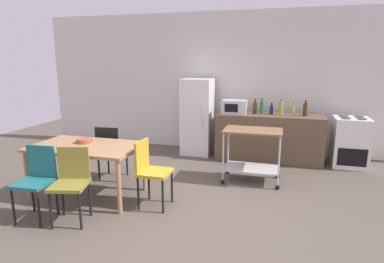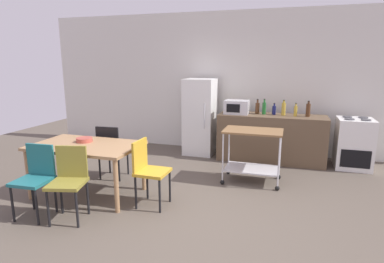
{
  "view_description": "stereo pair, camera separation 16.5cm",
  "coord_description": "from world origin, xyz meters",
  "views": [
    {
      "loc": [
        1.05,
        -3.58,
        1.9
      ],
      "look_at": [
        -0.26,
        1.2,
        0.8
      ],
      "focal_mm": 29.8,
      "sensor_mm": 36.0,
      "label": 1
    },
    {
      "loc": [
        1.21,
        -3.54,
        1.9
      ],
      "look_at": [
        -0.26,
        1.2,
        0.8
      ],
      "focal_mm": 29.8,
      "sensor_mm": 36.0,
      "label": 2
    }
  ],
  "objects": [
    {
      "name": "bottle_sparkling_water",
      "position": [
        0.93,
        2.68,
        0.99
      ],
      "size": [
        0.07,
        0.07,
        0.22
      ],
      "color": "navy",
      "rests_on": "kitchen_counter"
    },
    {
      "name": "dining_table",
      "position": [
        -1.51,
        0.17,
        0.67
      ],
      "size": [
        1.5,
        0.9,
        0.75
      ],
      "color": "#A37A51",
      "rests_on": "ground_plane"
    },
    {
      "name": "microwave",
      "position": [
        0.23,
        2.55,
        1.03
      ],
      "size": [
        0.46,
        0.35,
        0.26
      ],
      "color": "silver",
      "rests_on": "kitchen_counter"
    },
    {
      "name": "bottle_olive_oil",
      "position": [
        1.32,
        2.59,
        1.0
      ],
      "size": [
        0.06,
        0.06,
        0.25
      ],
      "color": "gold",
      "rests_on": "kitchen_counter"
    },
    {
      "name": "chair_teal",
      "position": [
        -1.73,
        -0.56,
        0.52
      ],
      "size": [
        0.42,
        0.42,
        0.89
      ],
      "rotation": [
        0.0,
        0.0,
        0.06
      ],
      "color": "#1E666B",
      "rests_on": "ground_plane"
    },
    {
      "name": "chair_olive",
      "position": [
        -1.28,
        -0.51,
        0.52
      ],
      "size": [
        0.49,
        0.49,
        0.89
      ],
      "rotation": [
        0.0,
        0.0,
        0.25
      ],
      "color": "olive",
      "rests_on": "ground_plane"
    },
    {
      "name": "kitchen_counter",
      "position": [
        0.9,
        2.6,
        0.45
      ],
      "size": [
        2.0,
        0.64,
        0.9
      ],
      "primitive_type": "cube",
      "color": "brown",
      "rests_on": "ground_plane"
    },
    {
      "name": "back_wall",
      "position": [
        0.0,
        3.2,
        1.45
      ],
      "size": [
        8.4,
        0.12,
        2.9
      ],
      "primitive_type": "cube",
      "color": "silver",
      "rests_on": "ground_plane"
    },
    {
      "name": "bottle_sesame_oil",
      "position": [
        0.61,
        2.68,
        1.01
      ],
      "size": [
        0.08,
        0.08,
        0.28
      ],
      "color": "#4C2D19",
      "rests_on": "kitchen_counter"
    },
    {
      "name": "fruit_bowl",
      "position": [
        -1.62,
        0.29,
        0.78
      ],
      "size": [
        0.23,
        0.23,
        0.06
      ],
      "primitive_type": "cylinder",
      "color": "#B24C3F",
      "rests_on": "dining_table"
    },
    {
      "name": "chair_black",
      "position": [
        -1.52,
        0.84,
        0.52
      ],
      "size": [
        0.43,
        0.43,
        0.89
      ],
      "rotation": [
        0.0,
        0.0,
        3.22
      ],
      "color": "black",
      "rests_on": "ground_plane"
    },
    {
      "name": "refrigerator",
      "position": [
        -0.55,
        2.7,
        0.78
      ],
      "size": [
        0.6,
        0.63,
        1.55
      ],
      "color": "white",
      "rests_on": "ground_plane"
    },
    {
      "name": "bottle_wine",
      "position": [
        1.1,
        2.64,
        1.02
      ],
      "size": [
        0.08,
        0.08,
        0.29
      ],
      "color": "gold",
      "rests_on": "kitchen_counter"
    },
    {
      "name": "bottle_hot_sauce",
      "position": [
        0.74,
        2.65,
        1.02
      ],
      "size": [
        0.07,
        0.07,
        0.29
      ],
      "color": "#1E6628",
      "rests_on": "kitchen_counter"
    },
    {
      "name": "stove_oven",
      "position": [
        2.35,
        2.62,
        0.45
      ],
      "size": [
        0.6,
        0.61,
        0.92
      ],
      "color": "white",
      "rests_on": "ground_plane"
    },
    {
      "name": "ground_plane",
      "position": [
        0.0,
        0.0,
        0.0
      ],
      "size": [
        12.0,
        12.0,
        0.0
      ],
      "primitive_type": "plane",
      "color": "brown"
    },
    {
      "name": "chair_mustard",
      "position": [
        -0.53,
        0.11,
        0.52
      ],
      "size": [
        0.41,
        0.41,
        0.89
      ],
      "rotation": [
        0.0,
        0.0,
        1.55
      ],
      "color": "gold",
      "rests_on": "ground_plane"
    },
    {
      "name": "bottle_vinegar",
      "position": [
        1.53,
        2.62,
        1.03
      ],
      "size": [
        0.08,
        0.08,
        0.29
      ],
      "color": "#4C2D19",
      "rests_on": "kitchen_counter"
    },
    {
      "name": "kitchen_cart",
      "position": [
        0.69,
        1.37,
        0.57
      ],
      "size": [
        0.91,
        0.57,
        0.85
      ],
      "color": "brown",
      "rests_on": "ground_plane"
    }
  ]
}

